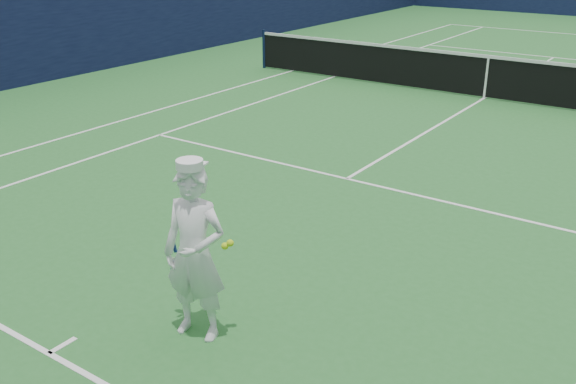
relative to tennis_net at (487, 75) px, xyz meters
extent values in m
plane|color=#286A2C|center=(0.00, 0.00, -0.55)|extent=(80.00, 80.00, 0.00)
cube|color=white|center=(0.00, -11.88, -0.55)|extent=(11.03, 0.06, 0.01)
cube|color=white|center=(-5.49, 0.00, -0.55)|extent=(0.06, 23.83, 0.01)
cube|color=white|center=(-4.12, 0.00, -0.55)|extent=(0.06, 23.77, 0.01)
cube|color=white|center=(0.00, 6.40, -0.55)|extent=(8.23, 0.06, 0.01)
cube|color=white|center=(0.00, -6.40, -0.55)|extent=(8.23, 0.06, 0.01)
cube|color=white|center=(0.00, 0.00, -0.55)|extent=(0.06, 12.80, 0.01)
cube|color=white|center=(0.00, -11.73, -0.55)|extent=(0.06, 0.30, 0.01)
cylinder|color=#141E4C|center=(-6.40, 0.00, -0.02)|extent=(0.09, 0.09, 1.07)
cube|color=black|center=(0.00, 0.00, -0.05)|extent=(12.79, 0.02, 0.92)
cube|color=white|center=(0.00, 0.00, 0.42)|extent=(12.79, 0.04, 0.07)
cube|color=white|center=(0.00, 0.00, -0.08)|extent=(0.05, 0.03, 0.94)
imported|color=white|center=(0.91, -10.84, 0.30)|extent=(0.70, 0.54, 1.71)
cylinder|color=white|center=(0.91, -10.84, 1.18)|extent=(0.24, 0.24, 0.08)
cube|color=white|center=(0.89, -10.71, 1.15)|extent=(0.20, 0.14, 0.02)
cylinder|color=navy|center=(0.62, -10.82, 0.33)|extent=(0.05, 0.10, 0.22)
cube|color=#1F30AA|center=(0.62, -10.76, 0.15)|extent=(0.03, 0.02, 0.14)
torus|color=#1F30AA|center=(0.60, -10.71, -0.06)|extent=(0.31, 0.16, 0.29)
cube|color=beige|center=(0.60, -10.71, -0.06)|extent=(0.22, 0.05, 0.30)
sphere|color=#CFEB1A|center=(1.15, -10.69, 0.39)|extent=(0.07, 0.07, 0.07)
sphere|color=#CFEB1A|center=(1.19, -10.66, 0.42)|extent=(0.07, 0.07, 0.07)
camera|label=1|loc=(4.61, -14.66, 3.05)|focal=40.00mm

